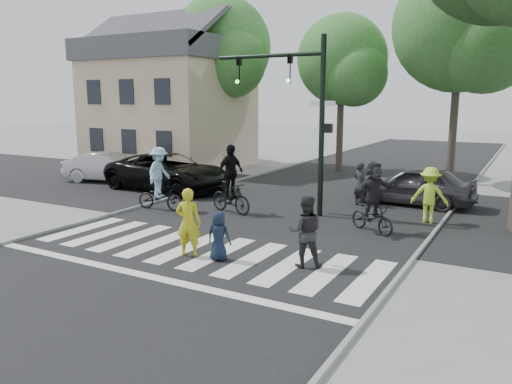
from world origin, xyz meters
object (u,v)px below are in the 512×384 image
at_px(car_grey, 414,185).
at_px(cyclist_mid, 231,185).
at_px(pedestrian_adult, 305,232).
at_px(car_silver, 109,167).
at_px(pedestrian_child, 219,236).
at_px(car_suv, 168,172).
at_px(cyclist_left, 160,183).
at_px(traffic_signal, 299,100).
at_px(pedestrian_woman, 188,222).
at_px(cyclist_right, 373,201).

bearing_deg(car_grey, cyclist_mid, -47.74).
bearing_deg(pedestrian_adult, car_silver, -51.24).
height_order(cyclist_mid, car_grey, cyclist_mid).
distance_m(pedestrian_child, car_suv, 10.07).
bearing_deg(car_grey, cyclist_left, -53.98).
distance_m(pedestrian_adult, cyclist_left, 7.72).
bearing_deg(pedestrian_child, traffic_signal, -95.05).
xyz_separation_m(pedestrian_woman, cyclist_mid, (-1.66, 4.62, 0.11)).
xyz_separation_m(cyclist_mid, car_suv, (-4.76, 2.43, -0.18)).
relative_size(pedestrian_woman, cyclist_left, 0.78).
distance_m(cyclist_left, cyclist_right, 7.60).
height_order(traffic_signal, pedestrian_child, traffic_signal).
xyz_separation_m(traffic_signal, cyclist_left, (-4.55, -1.92, -2.92)).
relative_size(cyclist_mid, car_suv, 0.41).
relative_size(pedestrian_woman, car_silver, 0.41).
distance_m(cyclist_left, car_grey, 9.48).
bearing_deg(pedestrian_child, pedestrian_adult, -173.20).
relative_size(pedestrian_child, cyclist_right, 0.58).
bearing_deg(traffic_signal, pedestrian_woman, -93.93).
bearing_deg(cyclist_right, cyclist_left, -174.48).
bearing_deg(pedestrian_adult, car_grey, -119.20).
bearing_deg(pedestrian_woman, pedestrian_adult, 173.95).
xyz_separation_m(cyclist_left, car_silver, (-6.15, 3.57, -0.28)).
relative_size(traffic_signal, car_silver, 1.40).
bearing_deg(cyclist_right, traffic_signal, 158.55).
bearing_deg(cyclist_left, car_silver, 149.90).
distance_m(cyclist_left, cyclist_mid, 2.62).
height_order(cyclist_left, cyclist_right, cyclist_left).
bearing_deg(car_grey, car_suv, -76.60).
height_order(pedestrian_child, car_suv, car_suv).
xyz_separation_m(car_silver, car_grey, (13.93, 1.84, 0.04)).
bearing_deg(pedestrian_child, car_suv, -53.52).
relative_size(cyclist_mid, car_grey, 0.55).
bearing_deg(pedestrian_adult, cyclist_left, -48.21).
bearing_deg(pedestrian_woman, car_silver, -55.11).
height_order(pedestrian_adult, cyclist_mid, cyclist_mid).
xyz_separation_m(car_suv, car_silver, (-3.89, 0.33, -0.10)).
bearing_deg(pedestrian_woman, cyclist_right, -146.41).
height_order(pedestrian_woman, cyclist_left, cyclist_left).
xyz_separation_m(pedestrian_adult, car_silver, (-13.22, 6.68, -0.16)).
distance_m(pedestrian_child, pedestrian_adult, 2.16).
bearing_deg(car_grey, pedestrian_woman, -20.26).
xyz_separation_m(pedestrian_adult, cyclist_right, (0.49, 3.84, 0.09)).
xyz_separation_m(cyclist_mid, cyclist_right, (5.07, -0.08, -0.03)).
bearing_deg(cyclist_left, cyclist_right, 5.52).
xyz_separation_m(pedestrian_woman, pedestrian_adult, (2.92, 0.70, -0.02)).
relative_size(cyclist_left, car_suv, 0.39).
height_order(pedestrian_woman, cyclist_right, cyclist_right).
height_order(cyclist_left, car_grey, cyclist_left).
bearing_deg(cyclist_right, car_silver, 168.32).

